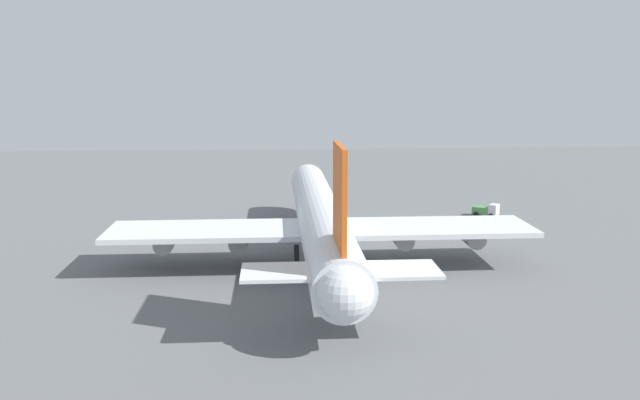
# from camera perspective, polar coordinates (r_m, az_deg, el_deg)

# --- Properties ---
(ground_plane) EXTENTS (292.39, 292.39, 0.00)m
(ground_plane) POSITION_cam_1_polar(r_m,az_deg,el_deg) (95.92, -0.00, -5.15)
(ground_plane) COLOR slate
(cargo_airplane) EXTENTS (73.10, 57.95, 19.46)m
(cargo_airplane) POSITION_cam_1_polar(r_m,az_deg,el_deg) (94.02, 0.02, -1.60)
(cargo_airplane) COLOR silver
(cargo_airplane) RESTS_ON ground_plane
(cargo_loader) EXTENTS (4.57, 5.04, 2.51)m
(cargo_loader) POSITION_cam_1_polar(r_m,az_deg,el_deg) (128.43, 14.07, -0.85)
(cargo_loader) COLOR silver
(cargo_loader) RESTS_ON ground_plane
(safety_cone_nose) EXTENTS (0.43, 0.43, 0.61)m
(safety_cone_nose) POSITION_cam_1_polar(r_m,az_deg,el_deg) (127.73, -1.46, -1.02)
(safety_cone_nose) COLOR orange
(safety_cone_nose) RESTS_ON ground_plane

